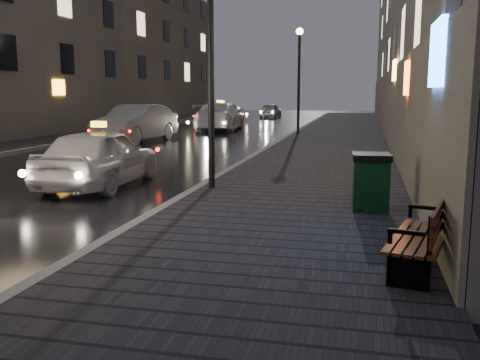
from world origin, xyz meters
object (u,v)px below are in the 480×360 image
object	(u,v)px
taxi_mid	(220,117)
taxi_near	(100,157)
lamp_near	(211,35)
taxi_far	(222,114)
car_left_mid	(136,123)
car_far	(270,111)
bench	(425,236)
trash_bin	(371,181)
lamp_far	(299,67)

from	to	relation	value
taxi_mid	taxi_near	bearing A→B (deg)	92.16
lamp_near	taxi_far	world-z (taller)	lamp_near
car_left_mid	car_far	world-z (taller)	car_left_mid
taxi_far	lamp_near	bearing A→B (deg)	-80.58
taxi_mid	taxi_far	bearing A→B (deg)	-80.61
bench	trash_bin	bearing A→B (deg)	113.51
trash_bin	taxi_mid	world-z (taller)	taxi_mid
lamp_far	taxi_far	size ratio (longest dim) A/B	0.97
taxi_far	bench	bearing A→B (deg)	-75.63
taxi_far	car_far	world-z (taller)	taxi_far
car_left_mid	taxi_far	size ratio (longest dim) A/B	0.95
bench	taxi_far	world-z (taller)	taxi_far
car_far	taxi_mid	bearing A→B (deg)	88.19
bench	car_left_mid	bearing A→B (deg)	137.24
trash_bin	car_left_mid	xyz separation A→B (m)	(-10.32, 12.85, 0.17)
bench	car_left_mid	size ratio (longest dim) A/B	0.34
lamp_near	lamp_far	bearing A→B (deg)	90.00
taxi_near	car_far	size ratio (longest dim) A/B	1.13
lamp_far	car_left_mid	bearing A→B (deg)	-145.60
trash_bin	car_far	size ratio (longest dim) A/B	0.28
lamp_far	car_far	distance (m)	19.23
taxi_mid	car_far	xyz separation A→B (m)	(0.42, 15.13, -0.18)
bench	taxi_mid	world-z (taller)	taxi_mid
lamp_near	trash_bin	bearing A→B (deg)	-24.07
taxi_mid	lamp_near	bearing A→B (deg)	100.36
taxi_near	taxi_far	world-z (taller)	taxi_far
lamp_near	taxi_far	xyz separation A→B (m)	(-6.39, 24.82, -2.73)
lamp_near	taxi_mid	world-z (taller)	lamp_near
trash_bin	taxi_mid	size ratio (longest dim) A/B	0.18
bench	trash_bin	distance (m)	3.40
taxi_near	car_far	xyz separation A→B (m)	(-1.73, 34.13, -0.09)
lamp_near	taxi_near	bearing A→B (deg)	173.90
taxi_near	taxi_far	bearing A→B (deg)	-84.06
car_far	taxi_near	bearing A→B (deg)	92.69
taxi_mid	car_far	size ratio (longest dim) A/B	1.51
lamp_near	lamp_far	world-z (taller)	same
taxi_near	car_far	distance (m)	34.17
lamp_far	bench	size ratio (longest dim) A/B	3.00
lamp_far	lamp_near	bearing A→B (deg)	-90.00
car_left_mid	lamp_far	bearing A→B (deg)	40.45
lamp_near	car_left_mid	world-z (taller)	lamp_near
lamp_near	car_left_mid	distance (m)	13.48
bench	taxi_far	distance (m)	31.49
taxi_near	trash_bin	bearing A→B (deg)	161.57
bench	taxi_near	size ratio (longest dim) A/B	0.42
car_left_mid	taxi_near	bearing A→B (deg)	-64.15
lamp_near	taxi_far	bearing A→B (deg)	104.44
bench	trash_bin	xyz separation A→B (m)	(-0.61, 3.34, 0.10)
trash_bin	car_left_mid	size ratio (longest dim) A/B	0.20
trash_bin	car_far	world-z (taller)	car_far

